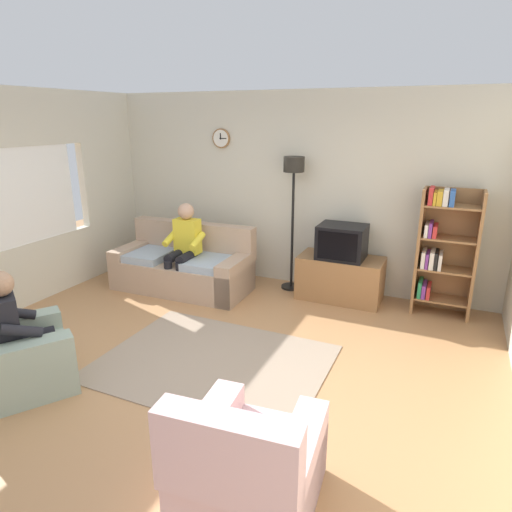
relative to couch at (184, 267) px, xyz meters
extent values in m
plane|color=#B27F51|center=(1.30, -1.72, -0.31)|extent=(12.00, 12.00, 0.00)
cube|color=beige|center=(1.30, 0.94, 1.04)|extent=(6.20, 0.12, 2.70)
cylinder|color=olive|center=(0.18, 0.86, 1.74)|extent=(0.28, 0.03, 0.28)
cylinder|color=white|center=(0.18, 0.85, 1.74)|extent=(0.24, 0.01, 0.24)
cube|color=black|center=(0.18, 0.84, 1.77)|extent=(0.02, 0.01, 0.09)
cube|color=black|center=(0.22, 0.84, 1.74)|extent=(0.11, 0.01, 0.01)
cube|color=beige|center=(-1.56, 0.38, 1.09)|extent=(0.12, 1.10, 1.20)
cube|color=white|center=(-1.53, -1.42, 1.09)|extent=(0.04, 2.00, 1.30)
cube|color=white|center=(-1.56, -1.42, 1.09)|extent=(0.03, 1.90, 1.20)
cube|color=tan|center=(0.00, -0.05, -0.10)|extent=(1.93, 0.90, 0.42)
cube|color=tan|center=(-0.01, 0.31, 0.35)|extent=(1.91, 0.26, 0.48)
cube|color=tan|center=(0.84, -0.03, -0.03)|extent=(0.25, 0.85, 0.56)
cube|color=tan|center=(-0.84, -0.08, -0.03)|extent=(0.25, 0.85, 0.56)
cube|color=#9EADBC|center=(0.50, -0.09, 0.16)|extent=(0.62, 0.70, 0.10)
cube|color=#9EADBC|center=(-0.50, -0.12, 0.16)|extent=(0.62, 0.70, 0.10)
cube|color=olive|center=(2.12, 0.53, -0.02)|extent=(1.10, 0.56, 0.58)
cube|color=black|center=(2.12, 0.79, 0.01)|extent=(1.10, 0.04, 0.03)
cube|color=black|center=(2.12, 0.51, 0.49)|extent=(0.60, 0.48, 0.44)
cube|color=black|center=(2.12, 0.27, 0.49)|extent=(0.50, 0.01, 0.36)
cube|color=olive|center=(3.06, 0.58, 0.46)|extent=(0.04, 0.36, 1.55)
cube|color=olive|center=(3.70, 0.58, 0.46)|extent=(0.04, 0.36, 1.55)
cube|color=olive|center=(3.38, 0.75, 0.46)|extent=(0.64, 0.02, 1.55)
cube|color=olive|center=(3.38, 0.58, -0.12)|extent=(0.60, 0.34, 0.02)
cube|color=#267F4C|center=(3.13, 0.56, 0.00)|extent=(0.04, 0.28, 0.21)
cube|color=#72338C|center=(3.18, 0.56, -0.02)|extent=(0.05, 0.28, 0.17)
cube|color=red|center=(3.23, 0.56, -0.03)|extent=(0.04, 0.28, 0.16)
cube|color=olive|center=(3.38, 0.58, 0.27)|extent=(0.60, 0.34, 0.02)
cube|color=silver|center=(3.13, 0.56, 0.38)|extent=(0.04, 0.28, 0.20)
cube|color=#72338C|center=(3.17, 0.56, 0.37)|extent=(0.03, 0.28, 0.19)
cube|color=silver|center=(3.22, 0.56, 0.39)|extent=(0.05, 0.28, 0.21)
cube|color=black|center=(3.27, 0.56, 0.38)|extent=(0.03, 0.28, 0.21)
cube|color=silver|center=(3.32, 0.56, 0.38)|extent=(0.04, 0.28, 0.19)
cube|color=olive|center=(3.38, 0.58, 0.66)|extent=(0.60, 0.34, 0.02)
cube|color=silver|center=(3.13, 0.56, 0.74)|extent=(0.04, 0.28, 0.15)
cube|color=#72338C|center=(3.17, 0.56, 0.75)|extent=(0.04, 0.28, 0.17)
cube|color=red|center=(3.22, 0.56, 0.74)|extent=(0.04, 0.28, 0.14)
cube|color=olive|center=(3.38, 0.58, 1.04)|extent=(0.60, 0.34, 0.02)
cube|color=red|center=(3.13, 0.56, 1.15)|extent=(0.05, 0.28, 0.20)
cube|color=gold|center=(3.18, 0.56, 1.13)|extent=(0.03, 0.28, 0.15)
cube|color=gold|center=(3.23, 0.56, 1.14)|extent=(0.06, 0.28, 0.17)
cube|color=silver|center=(3.29, 0.56, 1.15)|extent=(0.06, 0.28, 0.18)
cube|color=#2D59A5|center=(3.36, 0.56, 1.14)|extent=(0.06, 0.28, 0.18)
cylinder|color=black|center=(1.39, 0.63, -0.30)|extent=(0.28, 0.28, 0.03)
cylinder|color=black|center=(1.39, 0.63, 0.54)|extent=(0.04, 0.04, 1.70)
cylinder|color=black|center=(1.39, 0.63, 1.44)|extent=(0.28, 0.28, 0.20)
cube|color=gray|center=(0.01, -2.69, -0.11)|extent=(1.13, 1.14, 0.40)
cube|color=gray|center=(-0.23, -2.51, -0.03)|extent=(0.60, 0.78, 0.56)
cube|color=gray|center=(0.28, -2.83, -0.03)|extent=(0.60, 0.78, 0.56)
cube|color=beige|center=(2.44, -2.98, -0.11)|extent=(0.87, 0.91, 0.40)
cube|color=beige|center=(2.47, -3.35, 0.34)|extent=(0.81, 0.25, 0.50)
cube|color=beige|center=(2.14, -2.99, -0.03)|extent=(0.27, 0.81, 0.56)
cube|color=beige|center=(2.74, -2.93, -0.03)|extent=(0.27, 0.81, 0.56)
cube|color=gray|center=(1.39, -1.62, -0.31)|extent=(2.20, 1.70, 0.01)
cube|color=yellow|center=(0.09, 0.00, 0.47)|extent=(0.35, 0.21, 0.48)
sphere|color=tan|center=(0.09, -0.01, 0.82)|extent=(0.22, 0.22, 0.22)
cylinder|color=black|center=(0.19, -0.19, 0.23)|extent=(0.14, 0.38, 0.13)
cylinder|color=black|center=(0.01, -0.20, 0.23)|extent=(0.14, 0.38, 0.13)
cylinder|color=black|center=(0.19, -0.38, -0.05)|extent=(0.11, 0.11, 0.52)
cylinder|color=black|center=(0.01, -0.39, -0.05)|extent=(0.11, 0.11, 0.52)
cylinder|color=yellow|center=(0.30, -0.10, 0.45)|extent=(0.10, 0.33, 0.20)
cylinder|color=yellow|center=(-0.11, -0.11, 0.45)|extent=(0.10, 0.33, 0.20)
cube|color=black|center=(-0.01, -2.73, 0.35)|extent=(0.39, 0.35, 0.48)
sphere|color=#A37A5B|center=(-0.01, -2.72, 0.70)|extent=(0.22, 0.22, 0.22)
cylinder|color=black|center=(0.02, -2.52, 0.11)|extent=(0.32, 0.39, 0.13)
cylinder|color=black|center=(0.17, -2.62, 0.11)|extent=(0.32, 0.39, 0.13)
cylinder|color=black|center=(0.12, -2.36, -0.11)|extent=(0.15, 0.15, 0.40)
cylinder|color=black|center=(0.27, -2.46, -0.11)|extent=(0.15, 0.15, 0.40)
cylinder|color=black|center=(-0.13, -2.53, 0.33)|extent=(0.26, 0.33, 0.20)
cylinder|color=black|center=(0.22, -2.76, 0.33)|extent=(0.26, 0.33, 0.20)
camera|label=1|loc=(3.39, -5.01, 2.04)|focal=31.23mm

